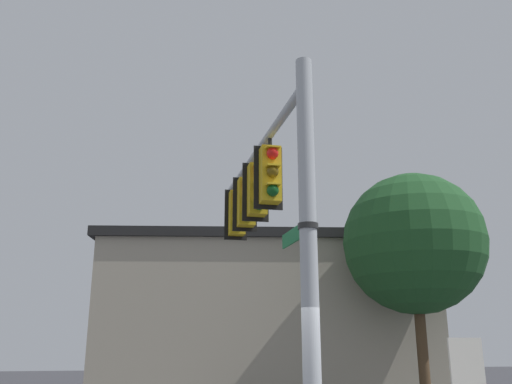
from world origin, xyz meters
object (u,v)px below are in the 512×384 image
traffic_light_mid_outer (246,202)px  street_name_sign (300,232)px  traffic_light_mid_inner (257,189)px  traffic_light_nearest_pole (270,174)px  traffic_light_arm_end (237,213)px

traffic_light_mid_outer → street_name_sign: (-0.10, 3.65, -1.39)m
traffic_light_mid_inner → traffic_light_mid_outer: (0.03, -1.01, 0.00)m
traffic_light_mid_outer → street_name_sign: 3.91m
traffic_light_nearest_pole → traffic_light_mid_outer: bearing=-88.4°
traffic_light_mid_outer → traffic_light_arm_end: bearing=-88.4°
traffic_light_arm_end → street_name_sign: size_ratio=0.95×
traffic_light_nearest_pole → traffic_light_arm_end: bearing=-88.4°
traffic_light_mid_outer → traffic_light_arm_end: size_ratio=1.00×
traffic_light_nearest_pole → traffic_light_mid_outer: same height
traffic_light_mid_inner → traffic_light_arm_end: 2.03m
traffic_light_arm_end → street_name_sign: 4.87m
traffic_light_mid_outer → street_name_sign: traffic_light_mid_outer is taller
traffic_light_mid_outer → traffic_light_mid_inner: bearing=91.6°
traffic_light_mid_inner → traffic_light_arm_end: same height
traffic_light_mid_outer → street_name_sign: bearing=91.6°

